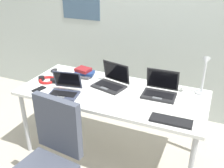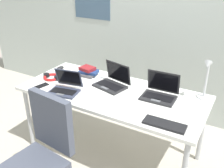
# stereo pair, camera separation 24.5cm
# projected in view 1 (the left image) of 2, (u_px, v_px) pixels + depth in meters

# --- Properties ---
(ground_plane) EXTENTS (12.00, 12.00, 0.00)m
(ground_plane) POSITION_uv_depth(u_px,v_px,m) (112.00, 151.00, 2.81)
(ground_plane) COLOR #B7AD9E
(wall_back) EXTENTS (6.00, 0.13, 2.60)m
(wall_back) POSITION_uv_depth(u_px,v_px,m) (147.00, 14.00, 3.15)
(wall_back) COLOR #B2BCB7
(wall_back) RESTS_ON ground_plane
(desk) EXTENTS (1.80, 0.80, 0.74)m
(desk) POSITION_uv_depth(u_px,v_px,m) (112.00, 97.00, 2.51)
(desk) COLOR white
(desk) RESTS_ON ground_plane
(desk_lamp) EXTENTS (0.12, 0.18, 0.40)m
(desk_lamp) POSITION_uv_depth(u_px,v_px,m) (204.00, 75.00, 2.34)
(desk_lamp) COLOR silver
(desk_lamp) RESTS_ON desk
(laptop_by_keyboard) EXTENTS (0.32, 0.29, 0.20)m
(laptop_by_keyboard) POSITION_uv_depth(u_px,v_px,m) (65.00, 90.00, 2.42)
(laptop_by_keyboard) COLOR #33384C
(laptop_by_keyboard) RESTS_ON desk
(laptop_back_left) EXTENTS (0.32, 0.26, 0.23)m
(laptop_back_left) POSITION_uv_depth(u_px,v_px,m) (160.00, 90.00, 2.40)
(laptop_back_left) COLOR #232326
(laptop_back_left) RESTS_ON desk
(laptop_far_corner) EXTENTS (0.36, 0.32, 0.23)m
(laptop_far_corner) POSITION_uv_depth(u_px,v_px,m) (111.00, 82.00, 2.57)
(laptop_far_corner) COLOR #232326
(laptop_far_corner) RESTS_ON desk
(external_keyboard) EXTENTS (0.33, 0.13, 0.02)m
(external_keyboard) POSITION_uv_depth(u_px,v_px,m) (171.00, 121.00, 2.01)
(external_keyboard) COLOR black
(external_keyboard) RESTS_ON desk
(computer_mouse) EXTENTS (0.07, 0.10, 0.03)m
(computer_mouse) POSITION_uv_depth(u_px,v_px,m) (54.00, 70.00, 2.92)
(computer_mouse) COLOR black
(computer_mouse) RESTS_ON desk
(cell_phone) EXTENTS (0.09, 0.15, 0.01)m
(cell_phone) POSITION_uv_depth(u_px,v_px,m) (39.00, 89.00, 2.52)
(cell_phone) COLOR black
(cell_phone) RESTS_ON desk
(headphones) EXTENTS (0.21, 0.18, 0.04)m
(headphones) POSITION_uv_depth(u_px,v_px,m) (47.00, 80.00, 2.69)
(headphones) COLOR red
(headphones) RESTS_ON desk
(pill_bottle) EXTENTS (0.04, 0.04, 0.08)m
(pill_bottle) POSITION_uv_depth(u_px,v_px,m) (72.00, 82.00, 2.59)
(pill_bottle) COLOR gold
(pill_bottle) RESTS_ON desk
(book_stack) EXTENTS (0.24, 0.17, 0.09)m
(book_stack) POSITION_uv_depth(u_px,v_px,m) (83.00, 73.00, 2.80)
(book_stack) COLOR #4C4C51
(book_stack) RESTS_ON desk
(coffee_mug) EXTENTS (0.11, 0.08, 0.09)m
(coffee_mug) POSITION_uv_depth(u_px,v_px,m) (61.00, 81.00, 2.61)
(coffee_mug) COLOR #B21E23
(coffee_mug) RESTS_ON desk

